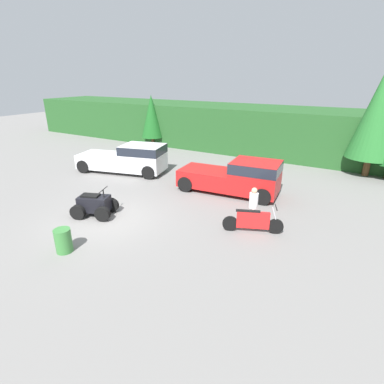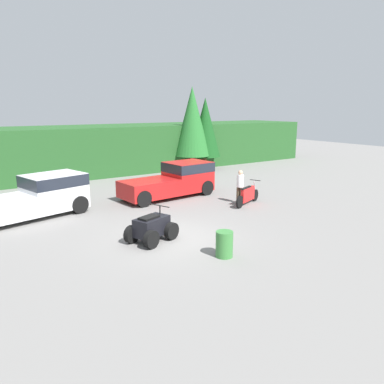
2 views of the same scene
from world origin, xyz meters
name	(u,v)px [view 2 (image 2 of 2)]	position (x,y,z in m)	size (l,w,h in m)	color
ground_plane	(170,238)	(0.00, 0.00, 0.00)	(80.00, 80.00, 0.00)	slate
hillside_backdrop	(57,152)	(0.00, 16.00, 1.76)	(44.00, 6.00, 3.51)	#235123
tree_mid_left	(192,122)	(9.59, 12.75, 3.80)	(2.85, 2.85, 6.47)	brown
tree_mid_right	(205,128)	(10.77, 12.66, 3.32)	(2.48, 2.48, 5.64)	brown
pickup_truck_red	(175,179)	(3.78, 5.80, 0.98)	(5.43, 2.50, 1.86)	red
pickup_truck_second	(34,196)	(-3.65, 5.79, 0.98)	(5.97, 3.32, 1.86)	silver
dirt_bike	(248,195)	(5.91, 2.14, 0.48)	(2.27, 1.10, 1.15)	black
quad_atv	(152,228)	(-0.72, 0.08, 0.50)	(2.11, 1.74, 1.28)	black
rider_person	(240,185)	(5.74, 2.56, 0.95)	(0.47, 0.47, 1.74)	brown
steel_barrel	(224,244)	(0.58, -2.60, 0.44)	(0.58, 0.58, 0.88)	#387A38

